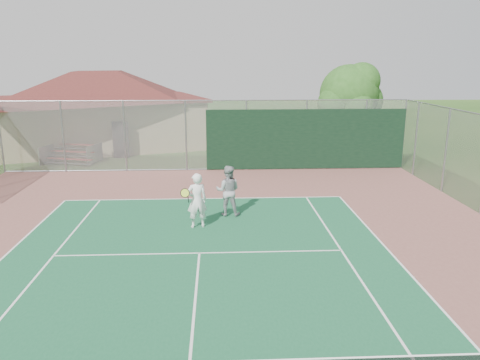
# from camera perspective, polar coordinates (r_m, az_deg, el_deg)

# --- Properties ---
(back_fence) EXTENTS (20.08, 0.11, 3.53)m
(back_fence) POSITION_cam_1_polar(r_m,az_deg,el_deg) (23.42, 1.04, 5.23)
(back_fence) COLOR gray
(back_fence) RESTS_ON ground
(side_fence_right) EXTENTS (0.08, 9.00, 3.50)m
(side_fence_right) POSITION_cam_1_polar(r_m,az_deg,el_deg) (21.16, 23.80, 3.27)
(side_fence_right) COLOR gray
(side_fence_right) RESTS_ON ground
(clubhouse) EXTENTS (15.14, 12.34, 5.65)m
(clubhouse) POSITION_cam_1_polar(r_m,az_deg,el_deg) (31.42, -16.71, 9.16)
(clubhouse) COLOR tan
(clubhouse) RESTS_ON ground
(bleachers) EXTENTS (2.97, 2.15, 0.98)m
(bleachers) POSITION_cam_1_polar(r_m,az_deg,el_deg) (26.85, -19.89, 3.05)
(bleachers) COLOR #A93527
(bleachers) RESTS_ON ground
(tree) EXTENTS (3.80, 3.60, 5.31)m
(tree) POSITION_cam_1_polar(r_m,az_deg,el_deg) (26.86, 13.32, 9.93)
(tree) COLOR #3A2315
(tree) RESTS_ON ground
(player_white_front) EXTENTS (0.91, 0.70, 1.83)m
(player_white_front) POSITION_cam_1_polar(r_m,az_deg,el_deg) (15.35, -5.30, -2.56)
(player_white_front) COLOR white
(player_white_front) RESTS_ON ground
(player_grey_back) EXTENTS (0.96, 0.79, 1.80)m
(player_grey_back) POSITION_cam_1_polar(r_m,az_deg,el_deg) (16.51, -1.47, -1.37)
(player_grey_back) COLOR #96989A
(player_grey_back) RESTS_ON ground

